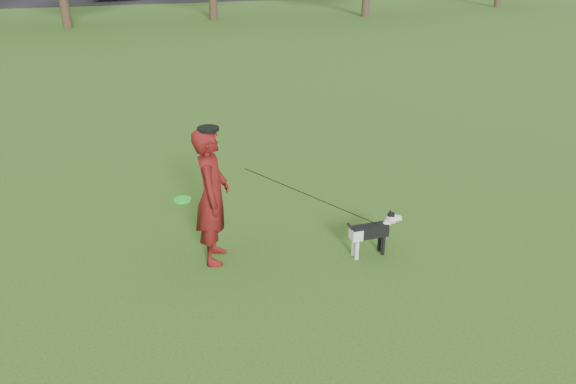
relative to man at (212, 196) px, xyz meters
name	(u,v)px	position (x,y,z in m)	size (l,w,h in m)	color
ground	(299,241)	(1.32, 0.12, -0.99)	(120.00, 120.00, 0.00)	#285116
road	(128,0)	(1.32, 40.12, -0.98)	(120.00, 7.00, 0.02)	black
man	(212,196)	(0.00, 0.00, 0.00)	(0.72, 0.47, 1.98)	#54110C
dog	(374,230)	(2.21, -0.60, -0.58)	(0.88, 0.18, 0.67)	black
man_held_items	(315,198)	(1.39, -0.33, -0.08)	(2.88, 0.75, 1.54)	#1CDE27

